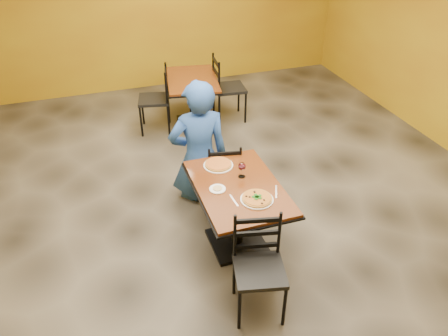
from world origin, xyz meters
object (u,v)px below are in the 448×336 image
object	(u,v)px
chair_main_near	(260,271)
chair_second_right	(229,88)
pizza_far	(218,164)
side_plate	(217,189)
chair_main_far	(223,172)
diner	(199,141)
plate_main	(257,199)
plate_far	(218,165)
chair_second_left	(154,100)
table_main	(238,202)
table_second	(192,91)
wine_glass	(242,169)
pizza_main	(257,198)

from	to	relation	value
chair_main_near	chair_second_right	xyz separation A→B (m)	(1.00, 3.65, 0.04)
pizza_far	side_plate	world-z (taller)	pizza_far
chair_main_near	chair_main_far	bearing A→B (deg)	95.71
chair_second_right	diner	bearing A→B (deg)	156.23
chair_second_right	diner	size ratio (longest dim) A/B	0.69
side_plate	plate_main	bearing A→B (deg)	-42.77
plate_far	diner	bearing A→B (deg)	94.61
pizza_far	chair_main_near	bearing A→B (deg)	-92.08
chair_second_right	side_plate	size ratio (longest dim) A/B	6.39
diner	chair_second_left	bearing A→B (deg)	-81.62
plate_far	pizza_far	xyz separation A→B (m)	(0.00, -0.00, 0.02)
diner	plate_far	xyz separation A→B (m)	(0.05, -0.59, 0.02)
chair_main_near	chair_second_right	world-z (taller)	chair_second_right
table_main	side_plate	distance (m)	0.29
chair_main_far	chair_second_right	size ratio (longest dim) A/B	0.82
table_second	chair_main_near	xyz separation A→B (m)	(-0.41, -3.65, -0.08)
plate_far	pizza_far	distance (m)	0.02
chair_main_far	plate_main	world-z (taller)	chair_main_far
diner	wine_glass	distance (m)	0.88
pizza_far	wine_glass	distance (m)	0.32
chair_second_right	diner	distance (m)	2.08
table_main	wine_glass	xyz separation A→B (m)	(0.09, 0.14, 0.28)
table_main	plate_main	size ratio (longest dim) A/B	3.97
diner	chair_second_right	bearing A→B (deg)	-116.53
pizza_main	chair_second_right	bearing A→B (deg)	75.36
chair_main_near	chair_second_left	bearing A→B (deg)	106.12
table_main	pizza_far	xyz separation A→B (m)	(-0.07, 0.40, 0.21)
chair_second_right	table_second	bearing A→B (deg)	95.36
chair_second_left	plate_far	world-z (taller)	chair_second_left
chair_main_far	table_main	bearing A→B (deg)	94.61
side_plate	wine_glass	xyz separation A→B (m)	(0.30, 0.13, 0.08)
plate_far	chair_main_far	bearing A→B (deg)	63.80
table_second	diner	bearing A→B (deg)	-102.84
pizza_far	side_plate	size ratio (longest dim) A/B	1.75
chair_main_near	wine_glass	distance (m)	1.08
chair_main_near	wine_glass	world-z (taller)	chair_main_near
chair_main_near	diner	world-z (taller)	diner
pizza_far	wine_glass	xyz separation A→B (m)	(0.16, -0.27, 0.07)
chair_main_far	plate_far	world-z (taller)	chair_main_far
table_main	pizza_main	bearing A→B (deg)	-71.82
chair_main_near	chair_second_left	xyz separation A→B (m)	(-0.18, 3.65, 0.02)
table_main	chair_second_left	world-z (taller)	chair_second_left
table_second	pizza_far	bearing A→B (deg)	-98.66
chair_main_far	chair_second_left	xyz separation A→B (m)	(-0.40, 2.06, 0.07)
plate_main	side_plate	xyz separation A→B (m)	(-0.30, 0.27, 0.00)
table_second	plate_main	xyz separation A→B (m)	(-0.20, -3.06, 0.20)
chair_second_left	side_plate	bearing A→B (deg)	14.82
chair_main_near	pizza_far	xyz separation A→B (m)	(0.05, 1.26, 0.30)
table_main	table_second	distance (m)	2.81
chair_main_near	diner	distance (m)	1.87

